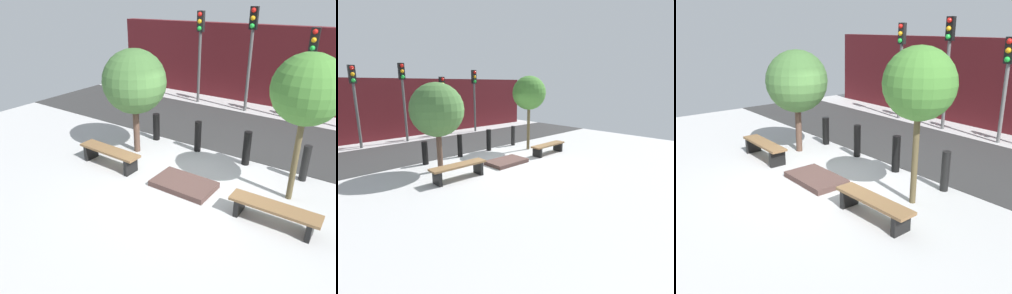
# 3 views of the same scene
# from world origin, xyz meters

# --- Properties ---
(ground_plane) EXTENTS (18.00, 18.00, 0.00)m
(ground_plane) POSITION_xyz_m (0.00, 0.00, 0.00)
(ground_plane) COLOR #B1B1B1
(road_strip) EXTENTS (18.00, 3.81, 0.01)m
(road_strip) POSITION_xyz_m (0.00, 3.99, 0.01)
(road_strip) COLOR #2F2F2F
(road_strip) RESTS_ON ground
(building_facade) EXTENTS (16.20, 0.50, 3.16)m
(building_facade) POSITION_xyz_m (0.00, 7.59, 1.58)
(building_facade) COLOR #511419
(building_facade) RESTS_ON ground
(bench_left) EXTENTS (1.83, 0.46, 0.48)m
(bench_left) POSITION_xyz_m (-2.21, -0.31, 0.34)
(bench_left) COLOR black
(bench_left) RESTS_ON ground
(bench_right) EXTENTS (1.78, 0.45, 0.43)m
(bench_right) POSITION_xyz_m (2.21, -0.31, 0.31)
(bench_right) COLOR black
(bench_right) RESTS_ON ground
(planter_bed) EXTENTS (1.46, 0.91, 0.14)m
(planter_bed) POSITION_xyz_m (0.00, -0.11, 0.07)
(planter_bed) COLOR #4C3631
(planter_bed) RESTS_ON ground
(tree_behind_left_bench) EXTENTS (1.75, 1.75, 2.94)m
(tree_behind_left_bench) POSITION_xyz_m (-2.21, 0.82, 2.05)
(tree_behind_left_bench) COLOR brown
(tree_behind_left_bench) RESTS_ON ground
(tree_behind_right_bench) EXTENTS (1.44, 1.44, 3.22)m
(tree_behind_right_bench) POSITION_xyz_m (2.21, 0.82, 2.48)
(tree_behind_right_bench) COLOR brown
(tree_behind_right_bench) RESTS_ON ground
(bollard_far_left) EXTENTS (0.21, 0.21, 0.85)m
(bollard_far_left) POSITION_xyz_m (-2.25, 1.84, 0.43)
(bollard_far_left) COLOR black
(bollard_far_left) RESTS_ON ground
(bollard_left) EXTENTS (0.20, 0.20, 0.91)m
(bollard_left) POSITION_xyz_m (-0.75, 1.84, 0.46)
(bollard_left) COLOR black
(bollard_left) RESTS_ON ground
(bollard_center) EXTENTS (0.21, 0.21, 0.94)m
(bollard_center) POSITION_xyz_m (0.75, 1.84, 0.47)
(bollard_center) COLOR black
(bollard_center) RESTS_ON ground
(bollard_right) EXTENTS (0.19, 0.19, 0.93)m
(bollard_right) POSITION_xyz_m (2.25, 1.84, 0.46)
(bollard_right) COLOR black
(bollard_right) RESTS_ON ground
(traffic_light_west) EXTENTS (0.28, 0.27, 3.67)m
(traffic_light_west) POSITION_xyz_m (-3.24, 6.18, 2.53)
(traffic_light_west) COLOR #4F4F4F
(traffic_light_west) RESTS_ON ground
(traffic_light_mid_west) EXTENTS (0.28, 0.27, 3.85)m
(traffic_light_mid_west) POSITION_xyz_m (-1.08, 6.19, 2.65)
(traffic_light_mid_west) COLOR #535353
(traffic_light_mid_west) RESTS_ON ground
(traffic_light_mid_east) EXTENTS (0.28, 0.27, 3.25)m
(traffic_light_mid_east) POSITION_xyz_m (1.08, 6.18, 2.26)
(traffic_light_mid_east) COLOR slate
(traffic_light_mid_east) RESTS_ON ground
(traffic_light_east) EXTENTS (0.28, 0.27, 3.66)m
(traffic_light_east) POSITION_xyz_m (3.24, 6.18, 2.53)
(traffic_light_east) COLOR #4F4F4F
(traffic_light_east) RESTS_ON ground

